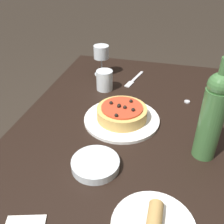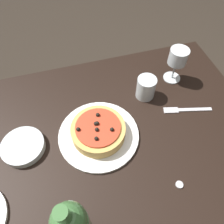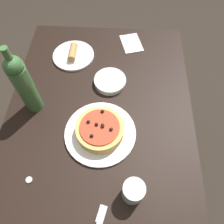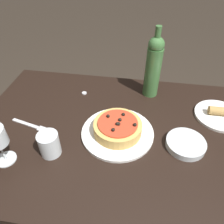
# 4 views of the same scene
# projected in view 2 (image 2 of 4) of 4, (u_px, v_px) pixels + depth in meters

# --- Properties ---
(ground_plane) EXTENTS (14.00, 14.00, 0.00)m
(ground_plane) POSITION_uv_depth(u_px,v_px,m) (101.00, 194.00, 1.38)
(ground_plane) COLOR #2D261E
(dining_table) EXTENTS (1.27, 0.81, 0.73)m
(dining_table) POSITION_uv_depth(u_px,v_px,m) (95.00, 151.00, 0.87)
(dining_table) COLOR black
(dining_table) RESTS_ON ground_plane
(dinner_plate) EXTENTS (0.29, 0.29, 0.01)m
(dinner_plate) POSITION_uv_depth(u_px,v_px,m) (99.00, 135.00, 0.79)
(dinner_plate) COLOR white
(dinner_plate) RESTS_ON dining_table
(pizza) EXTENTS (0.19, 0.19, 0.06)m
(pizza) POSITION_uv_depth(u_px,v_px,m) (98.00, 130.00, 0.77)
(pizza) COLOR tan
(pizza) RESTS_ON dinner_plate
(wine_glass) EXTENTS (0.08, 0.08, 0.15)m
(wine_glass) POSITION_uv_depth(u_px,v_px,m) (178.00, 58.00, 0.87)
(wine_glass) COLOR silver
(wine_glass) RESTS_ON dining_table
(water_cup) EXTENTS (0.08, 0.08, 0.09)m
(water_cup) POSITION_uv_depth(u_px,v_px,m) (146.00, 88.00, 0.87)
(water_cup) COLOR silver
(water_cup) RESTS_ON dining_table
(side_bowl) EXTENTS (0.15, 0.15, 0.03)m
(side_bowl) POSITION_uv_depth(u_px,v_px,m) (23.00, 146.00, 0.76)
(side_bowl) COLOR silver
(side_bowl) RESTS_ON dining_table
(fork) EXTENTS (0.19, 0.07, 0.00)m
(fork) POSITION_uv_depth(u_px,v_px,m) (184.00, 110.00, 0.86)
(fork) COLOR silver
(fork) RESTS_ON dining_table
(bottle_cap) EXTENTS (0.02, 0.02, 0.01)m
(bottle_cap) POSITION_uv_depth(u_px,v_px,m) (179.00, 185.00, 0.69)
(bottle_cap) COLOR #B7B7BC
(bottle_cap) RESTS_ON dining_table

